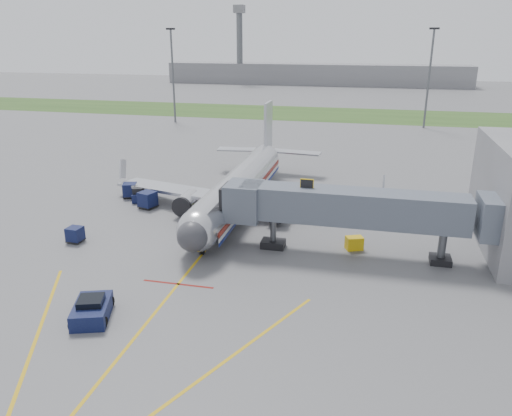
% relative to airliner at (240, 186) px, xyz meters
% --- Properties ---
extents(ground, '(400.00, 400.00, 0.00)m').
position_rel_airliner_xyz_m(ground, '(-0.00, -15.25, -2.65)').
color(ground, '#565659').
rests_on(ground, ground).
extents(grass_strip, '(300.00, 25.00, 0.01)m').
position_rel_airliner_xyz_m(grass_strip, '(-0.00, 74.75, -2.64)').
color(grass_strip, '#2D4C1E').
rests_on(grass_strip, ground).
extents(apron_markings, '(21.52, 50.00, 0.01)m').
position_rel_airliner_xyz_m(apron_markings, '(-0.00, -22.65, -2.64)').
color(apron_markings, gold).
rests_on(apron_markings, ground).
extents(airliner, '(32.10, 35.67, 10.25)m').
position_rel_airliner_xyz_m(airliner, '(0.00, 0.00, 0.00)').
color(airliner, silver).
rests_on(airliner, ground).
extents(jet_bridge, '(25.30, 4.00, 6.90)m').
position_rel_airliner_xyz_m(jet_bridge, '(12.86, -10.25, 1.82)').
color(jet_bridge, slate).
rests_on(jet_bridge, ground).
extents(light_mast_left, '(2.00, 0.44, 20.40)m').
position_rel_airliner_xyz_m(light_mast_left, '(-30.00, 54.75, 8.13)').
color(light_mast_left, '#595B60').
rests_on(light_mast_left, ground).
extents(light_mast_right, '(2.00, 0.44, 20.40)m').
position_rel_airliner_xyz_m(light_mast_right, '(25.00, 59.75, 8.13)').
color(light_mast_right, '#595B60').
rests_on(light_mast_right, ground).
extents(distant_terminal, '(120.00, 14.00, 8.00)m').
position_rel_airliner_xyz_m(distant_terminal, '(-10.00, 154.75, 1.35)').
color(distant_terminal, slate).
rests_on(distant_terminal, ground).
extents(control_tower, '(4.00, 4.00, 30.00)m').
position_rel_airliner_xyz_m(control_tower, '(-40.00, 149.75, 14.68)').
color(control_tower, '#595B60').
rests_on(control_tower, ground).
extents(pushback_tug, '(3.45, 4.38, 1.60)m').
position_rel_airliner_xyz_m(pushback_tug, '(-4.00, -25.42, -1.98)').
color(pushback_tug, '#0C0F37').
rests_on(pushback_tug, ground).
extents(baggage_tug, '(1.95, 2.77, 1.75)m').
position_rel_airliner_xyz_m(baggage_tug, '(-12.52, -0.29, -1.87)').
color(baggage_tug, '#0C0F37').
rests_on(baggage_tug, ground).
extents(baggage_cart_a, '(1.47, 1.47, 1.49)m').
position_rel_airliner_xyz_m(baggage_cart_a, '(-12.90, -13.36, -1.88)').
color(baggage_cart_a, '#0C0F37').
rests_on(baggage_cart_a, ground).
extents(baggage_cart_b, '(2.08, 2.08, 1.77)m').
position_rel_airliner_xyz_m(baggage_cart_b, '(-14.21, 0.77, -1.74)').
color(baggage_cart_b, '#0C0F37').
rests_on(baggage_cart_b, ground).
extents(baggage_cart_c, '(2.25, 2.25, 1.91)m').
position_rel_airliner_xyz_m(baggage_cart_c, '(-10.38, -2.42, -1.67)').
color(baggage_cart_c, '#0C0F37').
rests_on(baggage_cart_c, ground).
extents(belt_loader, '(1.93, 4.33, 2.05)m').
position_rel_airliner_xyz_m(belt_loader, '(-2.51, -8.78, -2.14)').
color(belt_loader, '#0C0F37').
rests_on(belt_loader, ground).
extents(ground_power_cart, '(1.81, 1.54, 1.23)m').
position_rel_airliner_xyz_m(ground_power_cart, '(13.46, -8.95, -2.04)').
color(ground_power_cart, '#E5B60D').
rests_on(ground_power_cart, ground).
extents(ramp_worker, '(0.82, 0.75, 1.88)m').
position_rel_airliner_xyz_m(ramp_worker, '(-3.00, -2.44, -1.71)').
color(ramp_worker, '#92C617').
rests_on(ramp_worker, ground).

